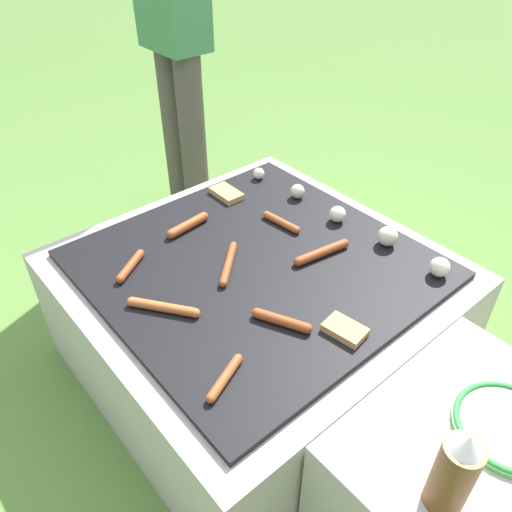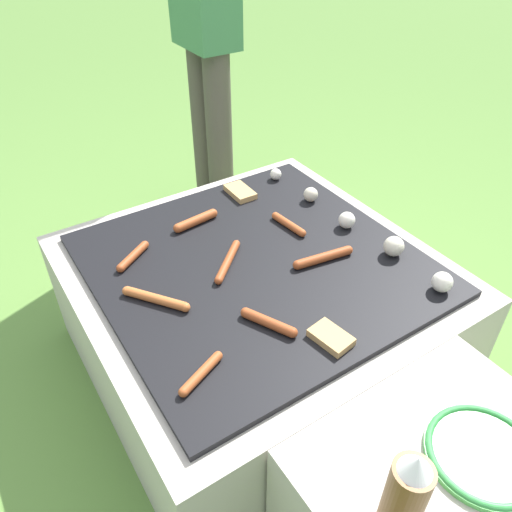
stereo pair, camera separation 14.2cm
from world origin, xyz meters
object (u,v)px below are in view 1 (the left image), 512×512
object	(u,v)px
sausage_front_center	(225,378)
condiment_bottle	(454,473)
person_standing	(172,11)
plate_colorful	(509,427)

from	to	relation	value
sausage_front_center	condiment_bottle	bearing A→B (deg)	16.25
person_standing	plate_colorful	bearing A→B (deg)	-11.07
person_standing	sausage_front_center	xyz separation A→B (m)	(1.18, -0.68, -0.46)
person_standing	plate_colorful	world-z (taller)	person_standing
plate_colorful	condiment_bottle	xyz separation A→B (m)	(-0.00, -0.23, 0.09)
plate_colorful	condiment_bottle	distance (m)	0.24
condiment_bottle	plate_colorful	bearing A→B (deg)	88.74
person_standing	sausage_front_center	distance (m)	1.44
person_standing	condiment_bottle	xyz separation A→B (m)	(1.64, -0.55, -0.38)
sausage_front_center	person_standing	bearing A→B (deg)	149.99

